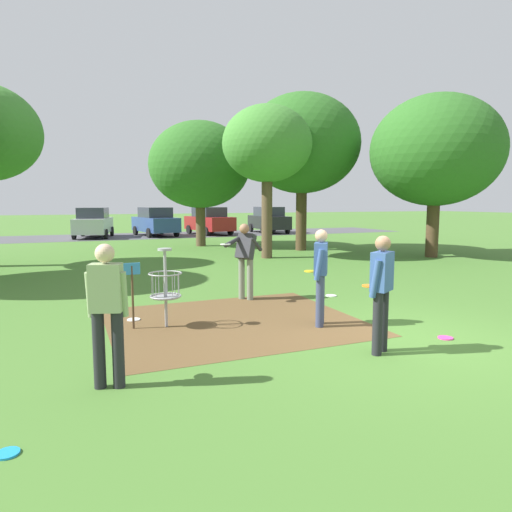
# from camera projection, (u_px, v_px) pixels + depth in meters

# --- Properties ---
(ground_plane) EXTENTS (160.00, 160.00, 0.00)m
(ground_plane) POSITION_uv_depth(u_px,v_px,m) (408.00, 341.00, 7.13)
(ground_plane) COLOR #47752D
(dirt_tee_pad) EXTENTS (4.43, 3.87, 0.01)m
(dirt_tee_pad) POSITION_uv_depth(u_px,v_px,m) (234.00, 321.00, 8.31)
(dirt_tee_pad) COLOR brown
(dirt_tee_pad) RESTS_ON ground
(disc_golf_basket) EXTENTS (0.98, 0.58, 1.39)m
(disc_golf_basket) POSITION_uv_depth(u_px,v_px,m) (162.00, 285.00, 7.87)
(disc_golf_basket) COLOR #9E9EA3
(disc_golf_basket) RESTS_ON ground
(player_foreground_watching) EXTENTS (0.50, 0.44, 1.71)m
(player_foreground_watching) POSITION_uv_depth(u_px,v_px,m) (107.00, 307.00, 5.25)
(player_foreground_watching) COLOR #232328
(player_foreground_watching) RESTS_ON ground
(player_throwing) EXTENTS (0.49, 0.45, 1.71)m
(player_throwing) POSITION_uv_depth(u_px,v_px,m) (381.00, 287.00, 6.48)
(player_throwing) COLOR #232328
(player_throwing) RESTS_ON ground
(player_waiting_left) EXTENTS (0.45, 0.48, 1.71)m
(player_waiting_left) POSITION_uv_depth(u_px,v_px,m) (320.00, 272.00, 7.94)
(player_waiting_left) COLOR #384260
(player_waiting_left) RESTS_ON ground
(player_waiting_right) EXTENTS (1.12, 0.60, 1.71)m
(player_waiting_right) POSITION_uv_depth(u_px,v_px,m) (245.00, 256.00, 10.08)
(player_waiting_right) COLOR slate
(player_waiting_right) RESTS_ON ground
(frisbee_near_basket) EXTENTS (0.24, 0.24, 0.02)m
(frisbee_near_basket) POSITION_uv_depth(u_px,v_px,m) (134.00, 320.00, 8.41)
(frisbee_near_basket) COLOR white
(frisbee_near_basket) RESTS_ON ground
(frisbee_by_tee) EXTENTS (0.21, 0.21, 0.02)m
(frisbee_by_tee) POSITION_uv_depth(u_px,v_px,m) (7.00, 453.00, 3.93)
(frisbee_by_tee) COLOR #1E93DB
(frisbee_by_tee) RESTS_ON ground
(frisbee_mid_grass) EXTENTS (0.25, 0.25, 0.02)m
(frisbee_mid_grass) POSITION_uv_depth(u_px,v_px,m) (331.00, 296.00, 10.57)
(frisbee_mid_grass) COLOR white
(frisbee_mid_grass) RESTS_ON ground
(frisbee_far_left) EXTENTS (0.24, 0.24, 0.02)m
(frisbee_far_left) POSITION_uv_depth(u_px,v_px,m) (445.00, 338.00, 7.28)
(frisbee_far_left) COLOR #E53D99
(frisbee_far_left) RESTS_ON ground
(tree_near_left) EXTENTS (5.15, 5.15, 6.94)m
(tree_near_left) POSITION_uv_depth(u_px,v_px,m) (302.00, 144.00, 20.10)
(tree_near_left) COLOR #4C3823
(tree_near_left) RESTS_ON ground
(tree_mid_left) EXTENTS (5.04, 5.04, 6.32)m
(tree_mid_left) POSITION_uv_depth(u_px,v_px,m) (436.00, 151.00, 17.60)
(tree_mid_left) COLOR #4C3823
(tree_mid_left) RESTS_ON ground
(tree_mid_center) EXTENTS (3.44, 3.44, 5.85)m
(tree_mid_center) POSITION_uv_depth(u_px,v_px,m) (267.00, 145.00, 17.27)
(tree_mid_center) COLOR brown
(tree_mid_center) RESTS_ON ground
(tree_mid_right) EXTENTS (4.95, 4.95, 6.10)m
(tree_mid_right) POSITION_uv_depth(u_px,v_px,m) (200.00, 165.00, 22.15)
(tree_mid_right) COLOR brown
(tree_mid_right) RESTS_ON ground
(parking_lot_strip) EXTENTS (36.00, 6.00, 0.01)m
(parking_lot_strip) POSITION_uv_depth(u_px,v_px,m) (149.00, 236.00, 29.58)
(parking_lot_strip) COLOR #4C4C51
(parking_lot_strip) RESTS_ON ground
(parked_car_leftmost) EXTENTS (2.66, 4.49, 1.84)m
(parked_car_leftmost) POSITION_uv_depth(u_px,v_px,m) (93.00, 223.00, 27.81)
(parked_car_leftmost) COLOR #B2B7BC
(parked_car_leftmost) RESTS_ON ground
(parked_car_center_left) EXTENTS (2.52, 4.45, 1.84)m
(parked_car_center_left) POSITION_uv_depth(u_px,v_px,m) (155.00, 222.00, 29.26)
(parked_car_center_left) COLOR #2D4784
(parked_car_center_left) RESTS_ON ground
(parked_car_center_right) EXTENTS (2.56, 4.46, 1.84)m
(parked_car_center_right) POSITION_uv_depth(u_px,v_px,m) (209.00, 221.00, 30.66)
(parked_car_center_right) COLOR maroon
(parked_car_center_right) RESTS_ON ground
(parked_car_rightmost) EXTENTS (2.18, 4.30, 1.84)m
(parked_car_rightmost) POSITION_uv_depth(u_px,v_px,m) (269.00, 220.00, 32.29)
(parked_car_rightmost) COLOR black
(parked_car_rightmost) RESTS_ON ground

